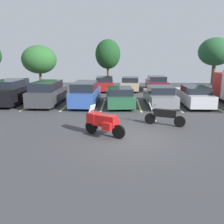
{
  "coord_description": "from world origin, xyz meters",
  "views": [
    {
      "loc": [
        -0.45,
        -10.65,
        3.9
      ],
      "look_at": [
        -0.91,
        1.8,
        0.82
      ],
      "focal_mm": 38.03,
      "sensor_mm": 36.0,
      "label": 1
    }
  ],
  "objects_px": {
    "motorcycle_touring": "(103,122)",
    "car_far_red": "(105,84)",
    "car_black": "(13,92)",
    "car_far_tan": "(130,84)",
    "car_charcoal": "(47,93)",
    "motorcycle_second": "(164,116)",
    "car_green": "(119,96)",
    "car_far_maroon": "(157,83)",
    "car_grey": "(160,96)",
    "car_blue": "(86,94)",
    "car_silver": "(194,96)"
  },
  "relations": [
    {
      "from": "motorcycle_touring",
      "to": "car_black",
      "type": "relative_size",
      "value": 0.41
    },
    {
      "from": "car_far_red",
      "to": "car_grey",
      "type": "bearing_deg",
      "value": -57.64
    },
    {
      "from": "motorcycle_second",
      "to": "car_silver",
      "type": "relative_size",
      "value": 0.45
    },
    {
      "from": "car_blue",
      "to": "car_far_tan",
      "type": "xyz_separation_m",
      "value": [
        3.76,
        7.89,
        -0.21
      ]
    },
    {
      "from": "car_green",
      "to": "car_silver",
      "type": "bearing_deg",
      "value": 1.84
    },
    {
      "from": "car_far_red",
      "to": "car_far_tan",
      "type": "distance_m",
      "value": 2.82
    },
    {
      "from": "car_black",
      "to": "car_far_tan",
      "type": "relative_size",
      "value": 1.02
    },
    {
      "from": "car_blue",
      "to": "car_far_tan",
      "type": "distance_m",
      "value": 8.74
    },
    {
      "from": "car_charcoal",
      "to": "car_far_tan",
      "type": "height_order",
      "value": "car_charcoal"
    },
    {
      "from": "car_grey",
      "to": "car_far_tan",
      "type": "distance_m",
      "value": 7.93
    },
    {
      "from": "car_black",
      "to": "motorcycle_touring",
      "type": "bearing_deg",
      "value": -43.71
    },
    {
      "from": "car_far_red",
      "to": "car_far_maroon",
      "type": "bearing_deg",
      "value": 2.42
    },
    {
      "from": "car_grey",
      "to": "car_far_maroon",
      "type": "bearing_deg",
      "value": 83.43
    },
    {
      "from": "motorcycle_second",
      "to": "car_green",
      "type": "distance_m",
      "value": 5.75
    },
    {
      "from": "car_far_red",
      "to": "car_far_tan",
      "type": "xyz_separation_m",
      "value": [
        2.81,
        0.2,
        -0.03
      ]
    },
    {
      "from": "car_far_red",
      "to": "car_green",
      "type": "bearing_deg",
      "value": -77.73
    },
    {
      "from": "car_green",
      "to": "car_grey",
      "type": "distance_m",
      "value": 3.09
    },
    {
      "from": "car_charcoal",
      "to": "car_green",
      "type": "xyz_separation_m",
      "value": [
        5.61,
        -0.13,
        -0.21
      ]
    },
    {
      "from": "car_black",
      "to": "motorcycle_second",
      "type": "bearing_deg",
      "value": -26.88
    },
    {
      "from": "car_grey",
      "to": "car_far_maroon",
      "type": "distance_m",
      "value": 7.78
    },
    {
      "from": "motorcycle_touring",
      "to": "car_far_maroon",
      "type": "xyz_separation_m",
      "value": [
        4.73,
        14.88,
        0.05
      ]
    },
    {
      "from": "car_far_tan",
      "to": "car_green",
      "type": "bearing_deg",
      "value": -98.27
    },
    {
      "from": "car_blue",
      "to": "car_far_red",
      "type": "height_order",
      "value": "car_blue"
    },
    {
      "from": "car_charcoal",
      "to": "motorcycle_touring",
      "type": "bearing_deg",
      "value": -55.68
    },
    {
      "from": "car_green",
      "to": "car_far_maroon",
      "type": "xyz_separation_m",
      "value": [
        3.97,
        7.91,
        0.05
      ]
    },
    {
      "from": "car_charcoal",
      "to": "car_grey",
      "type": "distance_m",
      "value": 8.69
    },
    {
      "from": "car_far_red",
      "to": "car_blue",
      "type": "bearing_deg",
      "value": -97.01
    },
    {
      "from": "motorcycle_touring",
      "to": "car_far_red",
      "type": "height_order",
      "value": "car_far_red"
    },
    {
      "from": "car_green",
      "to": "car_silver",
      "type": "height_order",
      "value": "car_silver"
    },
    {
      "from": "motorcycle_touring",
      "to": "car_far_maroon",
      "type": "distance_m",
      "value": 15.61
    },
    {
      "from": "motorcycle_second",
      "to": "car_green",
      "type": "relative_size",
      "value": 0.44
    },
    {
      "from": "motorcycle_touring",
      "to": "car_silver",
      "type": "bearing_deg",
      "value": 47.94
    },
    {
      "from": "motorcycle_touring",
      "to": "car_black",
      "type": "distance_m",
      "value": 10.71
    },
    {
      "from": "car_silver",
      "to": "car_far_maroon",
      "type": "distance_m",
      "value": 7.91
    },
    {
      "from": "car_far_maroon",
      "to": "car_green",
      "type": "bearing_deg",
      "value": -116.67
    },
    {
      "from": "motorcycle_touring",
      "to": "motorcycle_second",
      "type": "relative_size",
      "value": 0.93
    },
    {
      "from": "car_charcoal",
      "to": "car_silver",
      "type": "xyz_separation_m",
      "value": [
        11.31,
        0.05,
        -0.15
      ]
    },
    {
      "from": "motorcycle_touring",
      "to": "car_far_red",
      "type": "distance_m",
      "value": 14.67
    },
    {
      "from": "car_black",
      "to": "car_far_maroon",
      "type": "xyz_separation_m",
      "value": [
        12.47,
        7.48,
        -0.19
      ]
    },
    {
      "from": "motorcycle_second",
      "to": "car_blue",
      "type": "height_order",
      "value": "car_blue"
    },
    {
      "from": "car_black",
      "to": "car_far_tan",
      "type": "xyz_separation_m",
      "value": [
        9.64,
        7.44,
        -0.25
      ]
    },
    {
      "from": "car_far_tan",
      "to": "car_far_maroon",
      "type": "bearing_deg",
      "value": 0.78
    },
    {
      "from": "car_far_tan",
      "to": "car_charcoal",
      "type": "bearing_deg",
      "value": -131.13
    },
    {
      "from": "motorcycle_second",
      "to": "car_far_maroon",
      "type": "xyz_separation_m",
      "value": [
        1.45,
        13.07,
        0.22
      ]
    },
    {
      "from": "car_charcoal",
      "to": "car_green",
      "type": "bearing_deg",
      "value": -1.37
    },
    {
      "from": "car_black",
      "to": "car_grey",
      "type": "bearing_deg",
      "value": -1.24
    },
    {
      "from": "car_blue",
      "to": "car_far_maroon",
      "type": "bearing_deg",
      "value": 50.28
    },
    {
      "from": "motorcycle_touring",
      "to": "car_silver",
      "type": "relative_size",
      "value": 0.42
    },
    {
      "from": "car_grey",
      "to": "car_charcoal",
      "type": "bearing_deg",
      "value": -179.73
    },
    {
      "from": "car_green",
      "to": "car_silver",
      "type": "relative_size",
      "value": 1.01
    }
  ]
}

